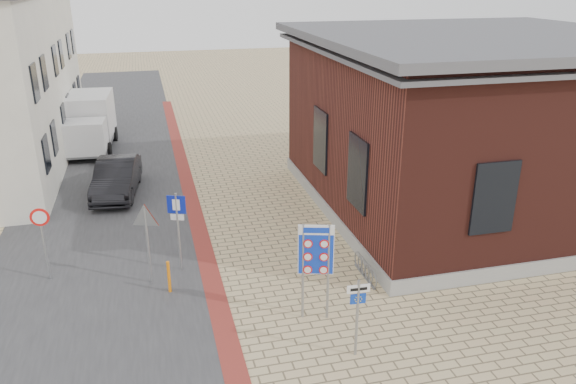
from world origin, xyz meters
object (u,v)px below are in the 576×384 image
sedan (117,177)px  bollard (169,277)px  border_sign (316,252)px  parking_sign (177,218)px  box_truck (89,122)px  essen_sign (358,307)px

sedan → bollard: bearing=-72.2°
sedan → bollard: sedan is taller
sedan → border_sign: size_ratio=1.63×
parking_sign → box_truck: bearing=125.1°
essen_sign → bollard: 6.00m
border_sign → essen_sign: border_sign is taller
sedan → essen_sign: size_ratio=2.16×
essen_sign → border_sign: bearing=108.2°
essen_sign → bollard: size_ratio=2.06×
box_truck → border_sign: box_truck is taller
border_sign → sedan: bearing=132.6°
border_sign → essen_sign: size_ratio=1.32×
border_sign → parking_sign: border_sign is taller
border_sign → essen_sign: (0.50, -1.81, -0.64)m
bollard → parking_sign: bearing=71.8°
essen_sign → parking_sign: bearing=128.3°
parking_sign → bollard: (-0.42, -1.28, -1.29)m
sedan → box_truck: bearing=108.7°
sedan → box_truck: (-1.52, 7.25, 0.72)m
border_sign → parking_sign: (-3.36, 3.58, -0.20)m
bollard → border_sign: bearing=-31.3°
sedan → border_sign: border_sign is taller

